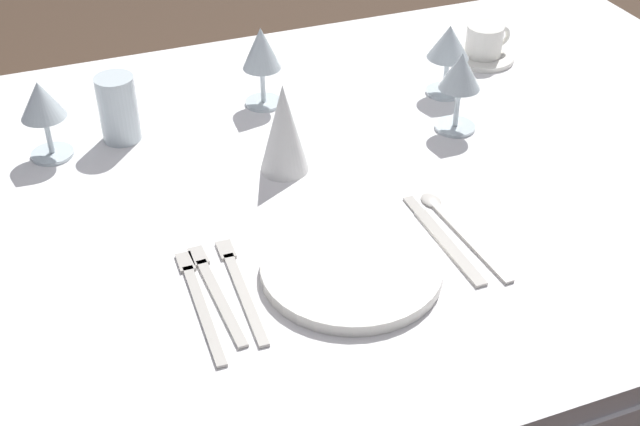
# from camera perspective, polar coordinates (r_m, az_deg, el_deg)

# --- Properties ---
(dining_table) EXTENTS (1.80, 1.11, 0.74)m
(dining_table) POSITION_cam_1_polar(r_m,az_deg,el_deg) (1.39, -0.79, -0.47)
(dining_table) COLOR white
(dining_table) RESTS_ON ground
(dinner_plate) EXTENTS (0.25, 0.25, 0.02)m
(dinner_plate) POSITION_cam_1_polar(r_m,az_deg,el_deg) (1.15, 2.15, -3.75)
(dinner_plate) COLOR white
(dinner_plate) RESTS_ON dining_table
(fork_outer) EXTENTS (0.03, 0.22, 0.00)m
(fork_outer) POSITION_cam_1_polar(r_m,az_deg,el_deg) (1.14, -5.44, -4.90)
(fork_outer) COLOR beige
(fork_outer) RESTS_ON dining_table
(fork_inner) EXTENTS (0.03, 0.21, 0.00)m
(fork_inner) POSITION_cam_1_polar(r_m,az_deg,el_deg) (1.13, -7.16, -5.17)
(fork_inner) COLOR beige
(fork_inner) RESTS_ON dining_table
(fork_salad) EXTENTS (0.02, 0.23, 0.00)m
(fork_salad) POSITION_cam_1_polar(r_m,az_deg,el_deg) (1.12, -8.21, -5.90)
(fork_salad) COLOR beige
(fork_salad) RESTS_ON dining_table
(dinner_knife) EXTENTS (0.02, 0.22, 0.00)m
(dinner_knife) POSITION_cam_1_polar(r_m,az_deg,el_deg) (1.22, 8.43, -1.88)
(dinner_knife) COLOR beige
(dinner_knife) RESTS_ON dining_table
(spoon_soup) EXTENTS (0.03, 0.23, 0.01)m
(spoon_soup) POSITION_cam_1_polar(r_m,az_deg,el_deg) (1.25, 9.11, -0.78)
(spoon_soup) COLOR beige
(spoon_soup) RESTS_ON dining_table
(saucer_left) EXTENTS (0.13, 0.13, 0.01)m
(saucer_left) POSITION_cam_1_polar(r_m,az_deg,el_deg) (1.74, 10.95, 10.36)
(saucer_left) COLOR white
(saucer_left) RESTS_ON dining_table
(coffee_cup_left) EXTENTS (0.09, 0.07, 0.06)m
(coffee_cup_left) POSITION_cam_1_polar(r_m,az_deg,el_deg) (1.73, 11.14, 11.43)
(coffee_cup_left) COLOR white
(coffee_cup_left) RESTS_ON saucer_left
(wine_glass_centre) EXTENTS (0.08, 0.08, 0.13)m
(wine_glass_centre) POSITION_cam_1_polar(r_m,az_deg,el_deg) (1.56, 8.73, 11.14)
(wine_glass_centre) COLOR silver
(wine_glass_centre) RESTS_ON dining_table
(wine_glass_left) EXTENTS (0.07, 0.07, 0.14)m
(wine_glass_left) POSITION_cam_1_polar(r_m,az_deg,el_deg) (1.42, -18.37, 6.99)
(wine_glass_left) COLOR silver
(wine_glass_left) RESTS_ON dining_table
(wine_glass_right) EXTENTS (0.07, 0.07, 0.15)m
(wine_glass_right) POSITION_cam_1_polar(r_m,az_deg,el_deg) (1.51, -4.00, 10.82)
(wine_glass_right) COLOR silver
(wine_glass_right) RESTS_ON dining_table
(wine_glass_far) EXTENTS (0.07, 0.07, 0.14)m
(wine_glass_far) POSITION_cam_1_polar(r_m,az_deg,el_deg) (1.44, 9.51, 9.16)
(wine_glass_far) COLOR silver
(wine_glass_far) RESTS_ON dining_table
(drink_tumbler) EXTENTS (0.07, 0.07, 0.12)m
(drink_tumbler) POSITION_cam_1_polar(r_m,az_deg,el_deg) (1.46, -13.50, 6.67)
(drink_tumbler) COLOR silver
(drink_tumbler) RESTS_ON dining_table
(napkin_folded) EXTENTS (0.08, 0.08, 0.15)m
(napkin_folded) POSITION_cam_1_polar(r_m,az_deg,el_deg) (1.32, -2.49, 5.77)
(napkin_folded) COLOR white
(napkin_folded) RESTS_ON dining_table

